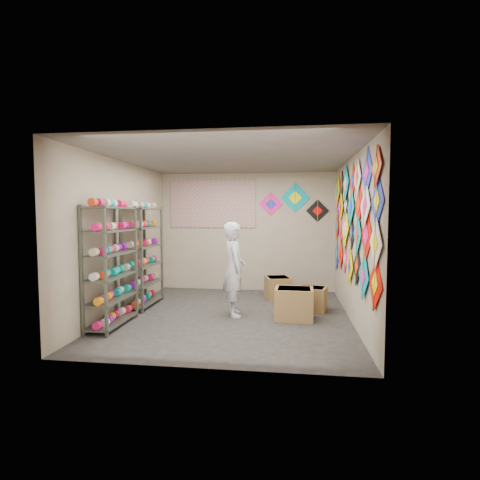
# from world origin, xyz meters

# --- Properties ---
(ground) EXTENTS (4.50, 4.50, 0.00)m
(ground) POSITION_xyz_m (0.00, 0.00, 0.00)
(ground) COLOR black
(room_walls) EXTENTS (4.50, 4.50, 4.50)m
(room_walls) POSITION_xyz_m (0.00, 0.00, 1.64)
(room_walls) COLOR tan
(room_walls) RESTS_ON ground
(shelf_rack_front) EXTENTS (0.40, 1.10, 1.90)m
(shelf_rack_front) POSITION_xyz_m (-1.78, -0.85, 0.95)
(shelf_rack_front) COLOR #4C5147
(shelf_rack_front) RESTS_ON ground
(shelf_rack_back) EXTENTS (0.40, 1.10, 1.90)m
(shelf_rack_back) POSITION_xyz_m (-1.78, 0.45, 0.95)
(shelf_rack_back) COLOR #4C5147
(shelf_rack_back) RESTS_ON ground
(string_spools) EXTENTS (0.12, 2.36, 0.12)m
(string_spools) POSITION_xyz_m (-1.78, -0.20, 1.05)
(string_spools) COLOR #E81465
(string_spools) RESTS_ON ground
(kite_wall_display) EXTENTS (0.06, 4.30, 2.10)m
(kite_wall_display) POSITION_xyz_m (1.98, -0.02, 1.65)
(kite_wall_display) COLOR #E00C00
(kite_wall_display) RESTS_ON room_walls
(back_wall_kites) EXTENTS (1.58, 0.02, 0.89)m
(back_wall_kites) POSITION_xyz_m (1.07, 2.24, 2.01)
(back_wall_kites) COLOR #FF1694
(back_wall_kites) RESTS_ON room_walls
(poster) EXTENTS (2.00, 0.01, 1.10)m
(poster) POSITION_xyz_m (-0.80, 2.23, 2.00)
(poster) COLOR #6E4CA5
(poster) RESTS_ON room_walls
(shopkeeper) EXTENTS (0.82, 0.73, 1.63)m
(shopkeeper) POSITION_xyz_m (0.03, 0.03, 0.81)
(shopkeeper) COLOR silver
(shopkeeper) RESTS_ON ground
(carton_a) EXTENTS (0.65, 0.55, 0.52)m
(carton_a) POSITION_xyz_m (1.07, -0.07, 0.26)
(carton_a) COLOR brown
(carton_a) RESTS_ON ground
(carton_b) EXTENTS (0.62, 0.55, 0.43)m
(carton_b) POSITION_xyz_m (1.38, 0.54, 0.22)
(carton_b) COLOR brown
(carton_b) RESTS_ON ground
(carton_c) EXTENTS (0.61, 0.64, 0.46)m
(carton_c) POSITION_xyz_m (0.75, 1.37, 0.23)
(carton_c) COLOR brown
(carton_c) RESTS_ON ground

